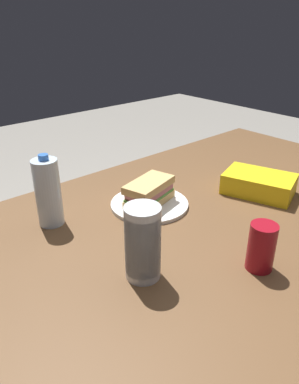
% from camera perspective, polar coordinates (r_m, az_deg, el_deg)
% --- Properties ---
extents(ground_plane, '(8.00, 8.00, 0.00)m').
position_cam_1_polar(ground_plane, '(1.64, 6.97, -25.76)').
color(ground_plane, gray).
extents(dining_table, '(1.72, 1.01, 0.72)m').
position_cam_1_polar(dining_table, '(1.20, 8.61, -6.42)').
color(dining_table, brown).
rests_on(dining_table, ground_plane).
extents(paper_plate, '(0.25, 0.25, 0.01)m').
position_cam_1_polar(paper_plate, '(1.19, 0.00, -1.91)').
color(paper_plate, white).
rests_on(paper_plate, dining_table).
extents(sandwich, '(0.20, 0.14, 0.08)m').
position_cam_1_polar(sandwich, '(1.16, -0.03, 0.03)').
color(sandwich, '#DBB26B').
rests_on(sandwich, paper_plate).
extents(soda_can_red, '(0.07, 0.07, 0.12)m').
position_cam_1_polar(soda_can_red, '(0.92, 17.11, -8.22)').
color(soda_can_red, maroon).
rests_on(soda_can_red, dining_table).
extents(chip_bag, '(0.22, 0.27, 0.07)m').
position_cam_1_polar(chip_bag, '(1.31, 16.73, 1.23)').
color(chip_bag, yellow).
rests_on(chip_bag, dining_table).
extents(water_bottle_tall, '(0.07, 0.07, 0.22)m').
position_cam_1_polar(water_bottle_tall, '(1.09, -15.59, -0.05)').
color(water_bottle_tall, silver).
rests_on(water_bottle_tall, dining_table).
extents(plastic_cup_stack, '(0.08, 0.08, 0.18)m').
position_cam_1_polar(plastic_cup_stack, '(0.84, -1.06, -7.96)').
color(plastic_cup_stack, silver).
rests_on(plastic_cup_stack, dining_table).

